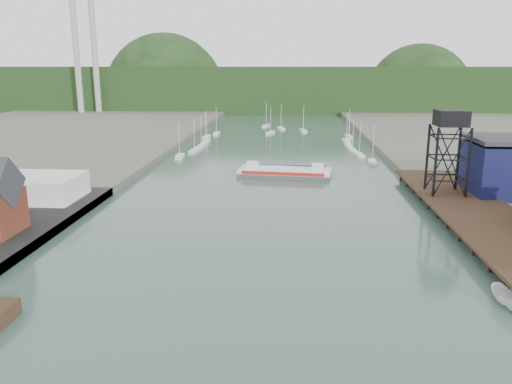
# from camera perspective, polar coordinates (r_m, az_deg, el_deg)

# --- Properties ---
(ground) EXTENTS (600.00, 600.00, 0.00)m
(ground) POSITION_cam_1_polar(r_m,az_deg,el_deg) (46.83, -2.85, -19.68)
(ground) COLOR #2E483F
(ground) RESTS_ON ground
(east_pier) EXTENTS (14.00, 70.00, 2.45)m
(east_pier) POSITION_cam_1_polar(r_m,az_deg,el_deg) (92.76, 24.10, -2.21)
(east_pier) COLOR black
(east_pier) RESTS_ON ground
(white_shed) EXTENTS (18.00, 12.00, 4.50)m
(white_shed) POSITION_cam_1_polar(r_m,az_deg,el_deg) (103.60, -24.28, 0.50)
(white_shed) COLOR silver
(white_shed) RESTS_ON west_quay
(lift_tower) EXTENTS (6.50, 6.50, 16.00)m
(lift_tower) POSITION_cam_1_polar(r_m,az_deg,el_deg) (101.72, 21.37, 7.32)
(lift_tower) COLOR black
(lift_tower) RESTS_ON east_pier
(marina_sailboats) EXTENTS (57.71, 92.65, 0.90)m
(marina_sailboats) POSITION_cam_1_polar(r_m,az_deg,el_deg) (178.99, 2.43, 5.88)
(marina_sailboats) COLOR silver
(marina_sailboats) RESTS_ON ground
(smokestacks) EXTENTS (11.20, 8.20, 60.00)m
(smokestacks) POSITION_cam_1_polar(r_m,az_deg,el_deg) (292.93, -18.85, 14.20)
(smokestacks) COLOR #A5A5A0
(smokestacks) RESTS_ON ground
(distant_hills) EXTENTS (500.00, 120.00, 80.00)m
(distant_hills) POSITION_cam_1_polar(r_m,az_deg,el_deg) (340.43, 2.55, 11.50)
(distant_hills) COLOR black
(distant_hills) RESTS_ON ground
(chain_ferry) EXTENTS (23.23, 11.35, 3.22)m
(chain_ferry) POSITION_cam_1_polar(r_m,az_deg,el_deg) (122.60, 3.30, 2.30)
(chain_ferry) COLOR #4A4A4C
(chain_ferry) RESTS_ON ground
(motorboat) EXTENTS (2.27, 5.37, 2.03)m
(motorboat) POSITION_cam_1_polar(r_m,az_deg,el_deg) (63.23, 26.62, -10.77)
(motorboat) COLOR silver
(motorboat) RESTS_ON ground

